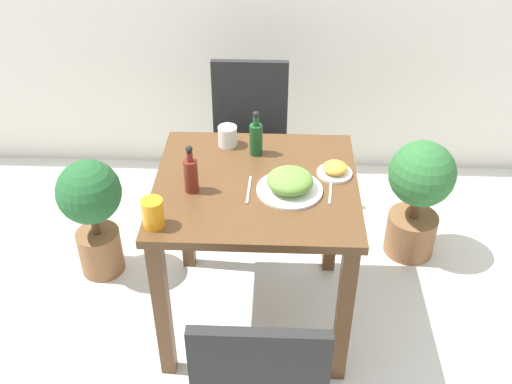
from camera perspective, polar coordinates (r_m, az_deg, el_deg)
ground_plane at (r=2.89m, az=0.00°, el=-11.41°), size 16.00×16.00×0.00m
dining_table at (r=2.47m, az=0.00°, el=-1.64°), size 0.82×0.76×0.76m
chair_far at (r=3.18m, az=-0.66°, el=5.13°), size 0.42×0.42×0.89m
food_plate at (r=2.32m, az=3.24°, el=0.89°), size 0.26×0.26×0.09m
side_plate at (r=2.44m, az=7.51°, el=2.13°), size 0.14×0.14×0.06m
drink_cup at (r=2.61m, az=-2.72°, el=5.34°), size 0.08×0.08×0.09m
juice_glass at (r=2.17m, az=-9.80°, el=-2.00°), size 0.08×0.08×0.11m
sauce_bottle at (r=2.53m, az=0.01°, el=5.21°), size 0.05×0.05×0.20m
condiment_bottle at (r=2.31m, az=-6.22°, el=1.75°), size 0.05×0.05×0.20m
fork_utensil at (r=2.34m, az=-0.69°, el=0.23°), size 0.01×0.18×0.00m
spoon_utensil at (r=2.35m, az=7.10°, el=0.04°), size 0.03×0.16×0.00m
potted_plant_left at (r=2.96m, az=-15.33°, el=-1.59°), size 0.31×0.31×0.64m
potted_plant_right at (r=3.08m, az=15.21°, el=-0.06°), size 0.33×0.33×0.65m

